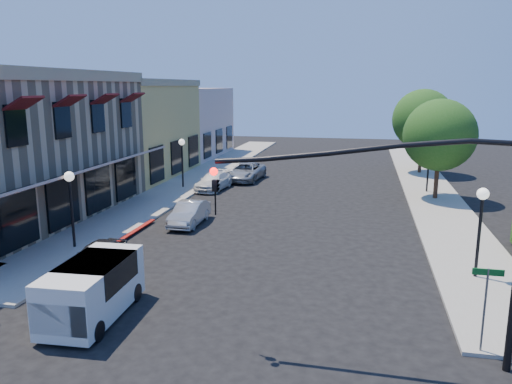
% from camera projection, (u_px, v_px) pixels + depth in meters
% --- Properties ---
extents(ground, '(120.00, 120.00, 0.00)m').
position_uv_depth(ground, '(195.00, 365.00, 13.21)').
color(ground, black).
rests_on(ground, ground).
extents(sidewalk_left, '(3.50, 50.00, 0.12)m').
position_uv_depth(sidewalk_left, '(202.00, 175.00, 40.81)').
color(sidewalk_left, gray).
rests_on(sidewalk_left, ground).
extents(sidewalk_right, '(3.50, 50.00, 0.12)m').
position_uv_depth(sidewalk_right, '(425.00, 184.00, 37.19)').
color(sidewalk_right, gray).
rests_on(sidewalk_right, ground).
extents(curb_red_strip, '(0.25, 10.00, 0.06)m').
position_uv_depth(curb_red_strip, '(107.00, 252.00, 22.28)').
color(curb_red_strip, maroon).
rests_on(curb_red_strip, ground).
extents(yellow_stucco_building, '(10.00, 12.00, 7.60)m').
position_uv_depth(yellow_stucco_building, '(117.00, 129.00, 40.47)').
color(yellow_stucco_building, tan).
rests_on(yellow_stucco_building, ground).
extents(pink_stucco_building, '(10.00, 12.00, 7.00)m').
position_uv_depth(pink_stucco_building, '(172.00, 122.00, 52.00)').
color(pink_stucco_building, beige).
rests_on(pink_stucco_building, ground).
extents(street_tree_a, '(4.56, 4.56, 6.48)m').
position_uv_depth(street_tree_a, '(440.00, 135.00, 31.54)').
color(street_tree_a, '#352015').
rests_on(street_tree_a, ground).
extents(street_tree_b, '(4.94, 4.94, 7.02)m').
position_uv_depth(street_tree_b, '(423.00, 119.00, 41.03)').
color(street_tree_b, '#352015').
rests_on(street_tree_b, ground).
extents(signal_mast_arm, '(8.01, 0.39, 6.00)m').
position_uv_depth(signal_mast_arm, '(431.00, 214.00, 12.57)').
color(signal_mast_arm, black).
rests_on(signal_mast_arm, ground).
extents(street_name_sign, '(0.80, 0.06, 2.50)m').
position_uv_depth(street_name_sign, '(486.00, 297.00, 13.40)').
color(street_name_sign, '#595B5E').
rests_on(street_name_sign, ground).
extents(lamppost_left_near, '(0.44, 0.44, 3.57)m').
position_uv_depth(lamppost_left_near, '(70.00, 190.00, 22.04)').
color(lamppost_left_near, black).
rests_on(lamppost_left_near, ground).
extents(lamppost_left_far, '(0.44, 0.44, 3.57)m').
position_uv_depth(lamppost_left_far, '(182.00, 151.00, 35.42)').
color(lamppost_left_far, black).
rests_on(lamppost_left_far, ground).
extents(lamppost_right_near, '(0.44, 0.44, 3.57)m').
position_uv_depth(lamppost_right_near, '(481.00, 210.00, 18.53)').
color(lamppost_right_near, black).
rests_on(lamppost_right_near, ground).
extents(lamppost_right_far, '(0.44, 0.44, 3.57)m').
position_uv_depth(lamppost_right_far, '(429.00, 154.00, 33.82)').
color(lamppost_right_far, black).
rests_on(lamppost_right_far, ground).
extents(white_van, '(1.98, 4.18, 1.82)m').
position_uv_depth(white_van, '(92.00, 287.00, 15.70)').
color(white_van, silver).
rests_on(white_van, ground).
extents(parked_car_a, '(1.48, 3.32, 1.11)m').
position_uv_depth(parked_car_a, '(98.00, 255.00, 20.11)').
color(parked_car_a, black).
rests_on(parked_car_a, ground).
extents(parked_car_b, '(1.32, 3.71, 1.22)m').
position_uv_depth(parked_car_b, '(189.00, 213.00, 26.50)').
color(parked_car_b, '#ACAEB2').
rests_on(parked_car_b, ground).
extents(parked_car_c, '(2.06, 4.28, 1.20)m').
position_uv_depth(parked_car_c, '(214.00, 181.00, 35.44)').
color(parked_car_c, silver).
rests_on(parked_car_c, ground).
extents(parked_car_d, '(2.59, 5.03, 1.36)m').
position_uv_depth(parked_car_d, '(246.00, 172.00, 38.91)').
color(parked_car_d, '#949598').
rests_on(parked_car_d, ground).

